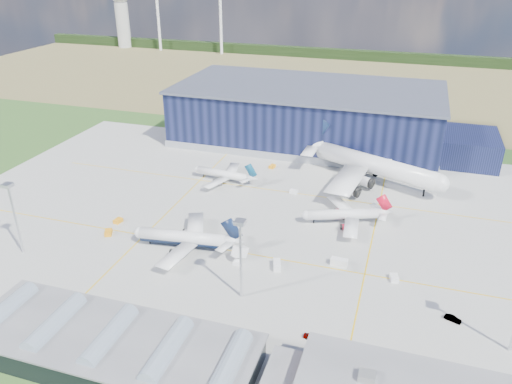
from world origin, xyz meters
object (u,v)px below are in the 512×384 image
car_a (312,337)px  airliner_navy (183,231)px  airliner_red (343,209)px  gse_cart_b (294,192)px  gse_van_b (277,265)px  light_mast_center (240,247)px  gse_van_a (339,262)px  gse_cart_a (394,278)px  light_mast_west (13,207)px  car_b (453,319)px  gse_tug_c (272,166)px  airstair (240,255)px  airliner_widebody (377,156)px  gse_tug_b (118,221)px  gse_tug_a (108,233)px  hangar (313,117)px  airliner_regional (222,170)px

car_a → airliner_navy: bearing=67.0°
airliner_red → gse_cart_b: airliner_red is taller
airliner_red → gse_van_b: airliner_red is taller
light_mast_center → gse_van_a: 34.67m
airliner_red → car_a: size_ratio=7.83×
gse_cart_b → gse_cart_a: bearing=-132.6°
gse_van_a → gse_cart_b: size_ratio=1.62×
car_a → light_mast_west: bearing=91.6°
gse_van_b → car_b: 48.25m
airliner_red → gse_tug_c: 52.20m
gse_van_b → airstair: airstair is taller
light_mast_center → airliner_widebody: (26.15, 85.00, -4.74)m
light_mast_west → airliner_red: (89.31, 47.77, -10.40)m
airliner_navy → gse_cart_b: 53.18m
gse_van_b → gse_tug_b: bearing=153.2°
airliner_red → gse_tug_a: bearing=2.9°
light_mast_center → gse_cart_b: size_ratio=7.61×
car_b → gse_van_b: bearing=100.1°
gse_tug_c → gse_cart_b: 25.37m
airliner_red → gse_cart_b: bearing=-60.0°
hangar → airliner_red: size_ratio=4.70×
airliner_red → car_a: (1.82, -58.09, -4.36)m
airliner_red → airstair: bearing=30.4°
gse_van_a → gse_tug_c: 74.26m
airliner_navy → gse_cart_a: airliner_navy is taller
gse_tug_a → gse_tug_b: 7.99m
gse_van_b → car_a: bearing=-76.2°
airliner_widebody → airstair: 76.33m
airliner_red → gse_tug_b: 75.55m
light_mast_center → airstair: light_mast_center is taller
airliner_navy → gse_tug_c: airliner_navy is taller
airstair → hangar: bearing=113.1°
airliner_red → gse_tug_b: (-71.90, -22.78, -4.38)m
airliner_navy → car_a: size_ratio=8.91×
airliner_navy → gse_tug_c: size_ratio=11.48×
gse_tug_c → airstair: (10.04, -69.42, 0.99)m
airliner_regional → gse_tug_b: 47.56m
gse_tug_a → gse_van_a: (73.58, 5.19, 0.34)m
hangar → gse_cart_b: (5.53, -59.81, -10.96)m
hangar → gse_cart_a: size_ratio=44.74×
airliner_red → gse_van_b: 35.39m
light_mast_west → gse_van_b: (75.51, 15.43, -14.41)m
light_mast_west → airliner_regional: size_ratio=0.82×
light_mast_west → car_b: light_mast_west is taller
light_mast_west → car_b: bearing=3.1°
gse_cart_a → car_a: size_ratio=0.82×
gse_tug_b → gse_van_a: size_ratio=0.62×
gse_cart_a → gse_tug_c: bearing=116.2°
gse_van_a → gse_cart_a: bearing=-97.1°
airliner_regional → gse_cart_b: size_ratio=9.23×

